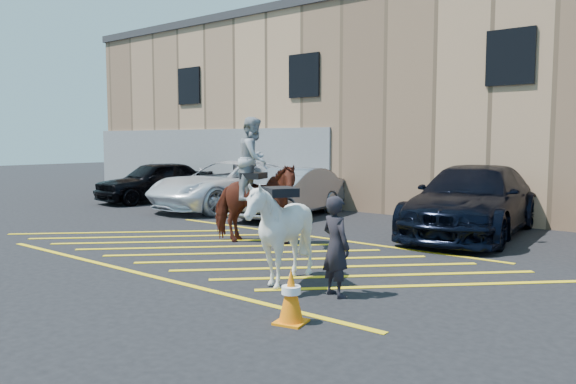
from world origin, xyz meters
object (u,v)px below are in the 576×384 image
Objects in this scene: car_black_suv at (156,181)px; car_white_pickup at (230,185)px; handler at (336,246)px; mounted_bay at (254,193)px; car_blue_suv at (473,201)px; saddled_white at (280,233)px; car_silver_sedan at (289,192)px; traffic_cone at (291,296)px.

car_white_pickup is at bearing 10.18° from car_black_suv.
handler is 0.53× the size of mounted_bay.
mounted_bay is at bearing -17.48° from car_black_suv.
car_blue_suv is 2.88× the size of saddled_white.
car_white_pickup is 2.84m from car_silver_sedan.
mounted_bay is 3.95× the size of traffic_cone.
mounted_bay reaches higher than car_black_suv.
handler is 1.08m from saddled_white.
car_black_suv is 1.60× the size of mounted_bay.
mounted_bay reaches higher than car_silver_sedan.
handler is at bearing -31.78° from mounted_bay.
car_black_suv is 14.39m from handler.
mounted_bay reaches higher than car_blue_suv.
car_silver_sedan is at bearing -27.83° from handler.
saddled_white is at bearing -59.41° from car_silver_sedan.
car_blue_suv reaches higher than car_white_pickup.
car_blue_suv reaches higher than car_black_suv.
handler is (0.48, -6.77, -0.09)m from car_blue_suv.
car_blue_suv is at bearing -4.28° from car_silver_sedan.
car_white_pickup is 3.87× the size of handler.
traffic_cone is (13.08, -7.97, -0.42)m from car_black_suv.
handler is (8.95, -6.74, -0.06)m from car_white_pickup.
traffic_cone is (0.75, -8.19, -0.50)m from car_blue_suv.
saddled_white is (7.88, -6.76, 0.04)m from car_white_pickup.
car_white_pickup is 11.20m from handler.
car_white_pickup is 8.47m from car_blue_suv.
handler reaches higher than car_silver_sedan.
car_silver_sedan is (2.82, -0.26, -0.07)m from car_white_pickup.
car_white_pickup reaches higher than handler.
mounted_bay reaches higher than traffic_cone.
car_silver_sedan is at bearing 129.00° from traffic_cone.
car_black_suv is at bearing 174.44° from car_blue_suv.
car_silver_sedan is (6.68, -0.08, -0.03)m from car_black_suv.
car_blue_suv is 6.82m from saddled_white.
traffic_cone is (1.34, -1.40, -0.50)m from saddled_white.
mounted_bay is (2.24, -4.07, 0.41)m from car_silver_sedan.
car_silver_sedan is 1.58× the size of mounted_bay.
handler is 0.74× the size of saddled_white.
traffic_cone is (9.22, -8.16, -0.46)m from car_white_pickup.
handler is at bearing -92.55° from car_blue_suv.
car_black_suv is 6.68m from car_silver_sedan.
saddled_white is (2.81, -2.43, -0.29)m from mounted_bay.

